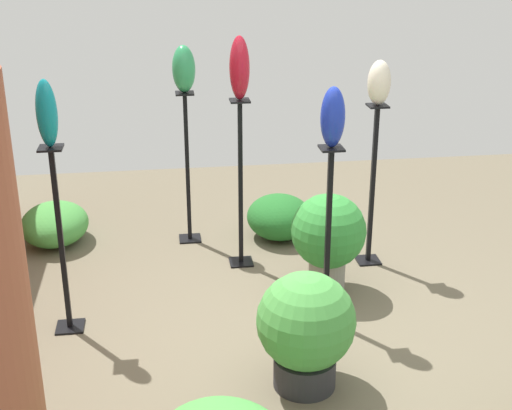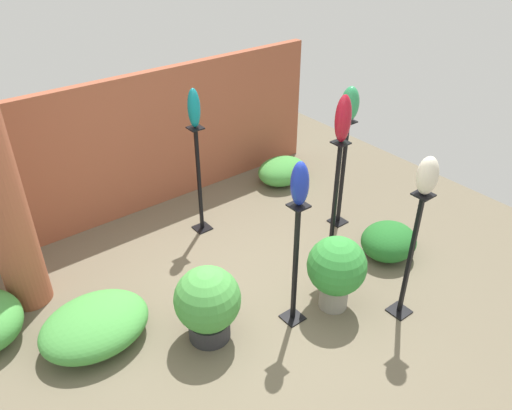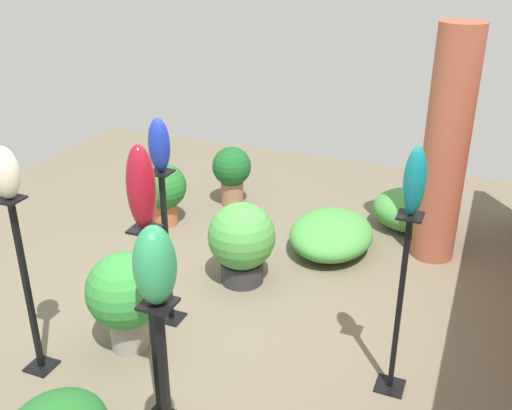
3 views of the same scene
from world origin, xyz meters
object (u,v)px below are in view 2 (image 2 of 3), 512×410
brick_pillar (3,207)px  art_vase_teal (194,108)px  pedestal_cobalt (295,270)px  art_vase_ivory (427,176)px  art_vase_cobalt (300,184)px  art_vase_jade (350,104)px  pedestal_ruby (334,206)px  art_vase_ruby (343,119)px  pedestal_teal (199,185)px  pedestal_ivory (409,262)px  pedestal_jade (342,178)px  potted_plant_front_right (208,303)px  potted_plant_near_pillar (336,269)px

brick_pillar → art_vase_teal: bearing=-0.5°
pedestal_cobalt → art_vase_teal: (0.13, 1.87, 0.99)m
art_vase_ivory → art_vase_cobalt: size_ratio=0.86×
brick_pillar → art_vase_cobalt: size_ratio=5.47×
art_vase_jade → pedestal_ruby: bearing=-143.4°
art_vase_ruby → pedestal_ruby: bearing=0.0°
art_vase_ruby → pedestal_teal: bearing=123.3°
pedestal_teal → pedestal_ivory: (0.78, -2.47, 0.01)m
brick_pillar → pedestal_ruby: bearing=-24.8°
pedestal_jade → art_vase_teal: size_ratio=3.08×
art_vase_jade → pedestal_cobalt: bearing=-149.9°
pedestal_teal → potted_plant_front_right: size_ratio=1.77×
pedestal_teal → pedestal_cobalt: size_ratio=1.03×
pedestal_jade → pedestal_ruby: 0.70m
potted_plant_front_right → potted_plant_near_pillar: bearing=-19.3°
pedestal_ivory → pedestal_ruby: bearing=83.9°
brick_pillar → potted_plant_front_right: size_ratio=2.93×
pedestal_jade → art_vase_cobalt: 2.05m
pedestal_jade → potted_plant_near_pillar: pedestal_jade is taller
art_vase_jade → art_vase_ruby: bearing=-143.4°
pedestal_jade → pedestal_ivory: pedestal_ivory is taller
brick_pillar → art_vase_jade: 3.71m
art_vase_teal → art_vase_cobalt: size_ratio=1.08×
potted_plant_front_right → art_vase_cobalt: bearing=-21.9°
pedestal_ivory → potted_plant_near_pillar: size_ratio=1.71×
brick_pillar → pedestal_cobalt: bearing=-43.9°
pedestal_jade → potted_plant_front_right: bearing=-165.6°
brick_pillar → art_vase_ivory: brick_pillar is taller
art_vase_ruby → pedestal_ivory: bearing=-96.1°
pedestal_jade → art_vase_ivory: (-0.68, -1.52, 0.93)m
brick_pillar → potted_plant_near_pillar: 3.20m
brick_pillar → pedestal_ivory: size_ratio=1.63×
brick_pillar → art_vase_cobalt: (1.96, -1.89, 0.41)m
art_vase_ivory → pedestal_ruby: bearing=83.9°
pedestal_cobalt → potted_plant_near_pillar: 0.48m
art_vase_ivory → pedestal_teal: bearing=107.5°
art_vase_ivory → art_vase_ruby: size_ratio=0.71×
art_vase_ivory → potted_plant_front_right: art_vase_ivory is taller
pedestal_cobalt → art_vase_teal: art_vase_teal is taller
pedestal_jade → art_vase_ivory: bearing=-114.0°
art_vase_teal → art_vase_ivory: art_vase_teal is taller
art_vase_ivory → art_vase_jade: bearing=66.0°
art_vase_cobalt → potted_plant_front_right: (-0.78, 0.31, -1.12)m
art_vase_teal → art_vase_cobalt: 1.88m
brick_pillar → art_vase_teal: (2.10, -0.02, 0.46)m
brick_pillar → pedestal_ruby: (2.99, -1.38, -0.47)m
brick_pillar → art_vase_jade: bearing=-15.2°
brick_pillar → art_vase_jade: size_ratio=5.62×
pedestal_cobalt → art_vase_ruby: size_ratio=2.65×
brick_pillar → art_vase_ivory: 3.83m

